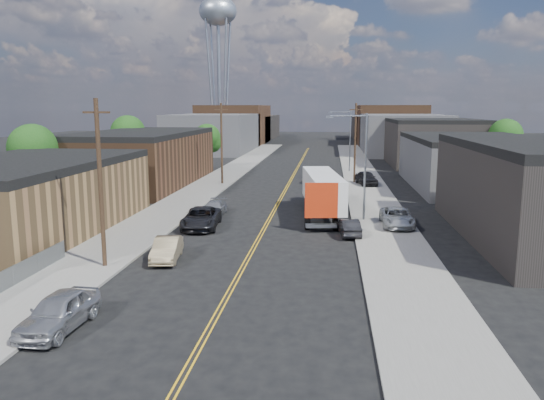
% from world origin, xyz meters
% --- Properties ---
extents(ground, '(260.00, 260.00, 0.00)m').
position_xyz_m(ground, '(0.00, 60.00, 0.00)').
color(ground, black).
rests_on(ground, ground).
extents(centerline, '(0.32, 120.00, 0.01)m').
position_xyz_m(centerline, '(0.00, 45.00, 0.01)').
color(centerline, gold).
rests_on(centerline, ground).
extents(sidewalk_left, '(5.00, 140.00, 0.15)m').
position_xyz_m(sidewalk_left, '(-9.50, 45.00, 0.07)').
color(sidewalk_left, slate).
rests_on(sidewalk_left, ground).
extents(sidewalk_right, '(5.00, 140.00, 0.15)m').
position_xyz_m(sidewalk_right, '(9.50, 45.00, 0.07)').
color(sidewalk_right, slate).
rests_on(sidewalk_right, ground).
extents(warehouse_tan, '(12.00, 22.00, 5.60)m').
position_xyz_m(warehouse_tan, '(-18.00, 18.00, 2.80)').
color(warehouse_tan, olive).
rests_on(warehouse_tan, ground).
extents(warehouse_brown, '(12.00, 26.00, 6.60)m').
position_xyz_m(warehouse_brown, '(-18.00, 44.00, 3.30)').
color(warehouse_brown, '#492F1D').
rests_on(warehouse_brown, ground).
extents(industrial_right_b, '(14.00, 24.00, 6.10)m').
position_xyz_m(industrial_right_b, '(22.00, 46.00, 3.05)').
color(industrial_right_b, '#3A393C').
rests_on(industrial_right_b, ground).
extents(industrial_right_c, '(14.00, 22.00, 7.60)m').
position_xyz_m(industrial_right_c, '(22.00, 72.00, 3.80)').
color(industrial_right_c, black).
rests_on(industrial_right_c, ground).
extents(skyline_left_a, '(16.00, 30.00, 8.00)m').
position_xyz_m(skyline_left_a, '(-20.00, 95.00, 4.00)').
color(skyline_left_a, '#3A393C').
rests_on(skyline_left_a, ground).
extents(skyline_right_a, '(16.00, 30.00, 8.00)m').
position_xyz_m(skyline_right_a, '(20.00, 95.00, 4.00)').
color(skyline_right_a, '#3A393C').
rests_on(skyline_right_a, ground).
extents(skyline_left_b, '(16.00, 26.00, 10.00)m').
position_xyz_m(skyline_left_b, '(-20.00, 120.00, 5.00)').
color(skyline_left_b, '#492F1D').
rests_on(skyline_left_b, ground).
extents(skyline_right_b, '(16.00, 26.00, 10.00)m').
position_xyz_m(skyline_right_b, '(20.00, 120.00, 5.00)').
color(skyline_right_b, '#492F1D').
rests_on(skyline_right_b, ground).
extents(skyline_left_c, '(16.00, 40.00, 7.00)m').
position_xyz_m(skyline_left_c, '(-20.00, 140.00, 3.50)').
color(skyline_left_c, black).
rests_on(skyline_left_c, ground).
extents(skyline_right_c, '(16.00, 40.00, 7.00)m').
position_xyz_m(skyline_right_c, '(20.00, 140.00, 3.50)').
color(skyline_right_c, black).
rests_on(skyline_right_c, ground).
extents(water_tower, '(9.00, 9.00, 36.90)m').
position_xyz_m(water_tower, '(-22.00, 110.00, 30.65)').
color(water_tower, gray).
rests_on(water_tower, ground).
extents(streetlight_near, '(3.39, 0.25, 9.00)m').
position_xyz_m(streetlight_near, '(7.60, 25.00, 5.33)').
color(streetlight_near, gray).
rests_on(streetlight_near, ground).
extents(streetlight_far, '(3.39, 0.25, 9.00)m').
position_xyz_m(streetlight_far, '(7.60, 60.00, 5.33)').
color(streetlight_far, gray).
rests_on(streetlight_far, ground).
extents(utility_pole_left_near, '(1.60, 0.26, 10.00)m').
position_xyz_m(utility_pole_left_near, '(-8.20, 10.00, 5.14)').
color(utility_pole_left_near, black).
rests_on(utility_pole_left_near, ground).
extents(utility_pole_left_far, '(1.60, 0.26, 10.00)m').
position_xyz_m(utility_pole_left_far, '(-8.20, 45.00, 5.14)').
color(utility_pole_left_far, black).
rests_on(utility_pole_left_far, ground).
extents(utility_pole_right, '(1.60, 0.26, 10.00)m').
position_xyz_m(utility_pole_right, '(8.20, 48.00, 5.14)').
color(utility_pole_right, black).
rests_on(utility_pole_right, ground).
extents(tree_left_near, '(4.85, 4.76, 7.91)m').
position_xyz_m(tree_left_near, '(-23.94, 30.00, 5.18)').
color(tree_left_near, black).
rests_on(tree_left_near, ground).
extents(tree_left_mid, '(5.10, 5.04, 8.37)m').
position_xyz_m(tree_left_mid, '(-23.94, 55.00, 5.48)').
color(tree_left_mid, black).
rests_on(tree_left_mid, ground).
extents(tree_left_far, '(4.35, 4.20, 6.97)m').
position_xyz_m(tree_left_far, '(-13.94, 62.00, 4.57)').
color(tree_left_far, black).
rests_on(tree_left_far, ground).
extents(tree_right_far, '(4.85, 4.76, 7.91)m').
position_xyz_m(tree_right_far, '(30.06, 60.00, 5.18)').
color(tree_right_far, black).
rests_on(tree_right_far, ground).
extents(semi_truck, '(4.05, 15.04, 3.86)m').
position_xyz_m(semi_truck, '(4.50, 27.78, 2.20)').
color(semi_truck, silver).
rests_on(semi_truck, ground).
extents(car_left_a, '(2.19, 4.87, 1.62)m').
position_xyz_m(car_left_a, '(-6.40, 1.21, 0.81)').
color(car_left_a, '#A8AAAD').
rests_on(car_left_a, ground).
extents(car_left_b, '(2.07, 4.46, 1.42)m').
position_xyz_m(car_left_b, '(-5.00, 12.00, 0.71)').
color(car_left_b, '#978563').
rests_on(car_left_b, ground).
extents(car_left_c, '(3.16, 6.03, 1.62)m').
position_xyz_m(car_left_c, '(-5.00, 21.03, 0.81)').
color(car_left_c, black).
rests_on(car_left_c, ground).
extents(car_left_d, '(1.86, 4.45, 1.28)m').
position_xyz_m(car_left_d, '(-5.02, 26.00, 0.64)').
color(car_left_d, '#96989B').
rests_on(car_left_d, ground).
extents(car_right_oncoming, '(1.81, 4.00, 1.27)m').
position_xyz_m(car_right_oncoming, '(6.60, 19.75, 0.64)').
color(car_right_oncoming, black).
rests_on(car_right_oncoming, ground).
extents(car_right_lot_a, '(2.44, 5.28, 1.47)m').
position_xyz_m(car_right_lot_a, '(10.48, 22.75, 0.88)').
color(car_right_lot_a, '#AEB1B3').
rests_on(car_right_lot_a, sidewalk_right).
extents(car_right_lot_c, '(2.87, 5.14, 1.65)m').
position_xyz_m(car_right_lot_c, '(9.56, 45.75, 0.98)').
color(car_right_lot_c, black).
rests_on(car_right_lot_c, sidewalk_right).
extents(car_ahead_truck, '(3.30, 5.89, 1.55)m').
position_xyz_m(car_ahead_truck, '(3.40, 48.44, 0.78)').
color(car_ahead_truck, black).
rests_on(car_ahead_truck, ground).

